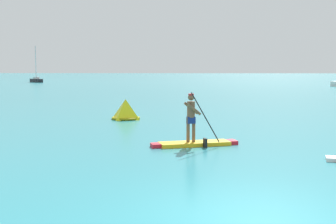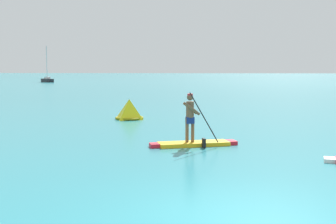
{
  "view_description": "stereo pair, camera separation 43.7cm",
  "coord_description": "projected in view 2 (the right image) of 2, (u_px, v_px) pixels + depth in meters",
  "views": [
    {
      "loc": [
        -0.78,
        -7.22,
        2.57
      ],
      "look_at": [
        -1.8,
        8.01,
        1.01
      ],
      "focal_mm": 45.7,
      "sensor_mm": 36.0,
      "label": 1
    },
    {
      "loc": [
        -0.35,
        -7.18,
        2.57
      ],
      "look_at": [
        -1.8,
        8.01,
        1.01
      ],
      "focal_mm": 45.7,
      "sensor_mm": 36.0,
      "label": 2
    }
  ],
  "objects": [
    {
      "name": "race_marker_buoy",
      "position": [
        129.0,
        110.0,
        21.66
      ],
      "size": [
        1.58,
        1.58,
        1.02
      ],
      "color": "yellow",
      "rests_on": "ground"
    },
    {
      "name": "paddleboarder_mid_center",
      "position": [
        193.0,
        136.0,
        14.21
      ],
      "size": [
        2.95,
        1.39,
        1.83
      ],
      "rotation": [
        0.0,
        0.0,
        0.32
      ],
      "color": "yellow",
      "rests_on": "ground"
    },
    {
      "name": "ground",
      "position": [
        228.0,
        218.0,
        7.34
      ],
      "size": [
        440.0,
        440.0,
        0.0
      ],
      "primitive_type": "plane",
      "color": "teal"
    },
    {
      "name": "sailboat_left_horizon",
      "position": [
        47.0,
        76.0,
        80.15
      ],
      "size": [
        3.57,
        3.91,
        6.73
      ],
      "rotation": [
        0.0,
        0.0,
        5.43
      ],
      "color": "black",
      "rests_on": "ground"
    }
  ]
}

